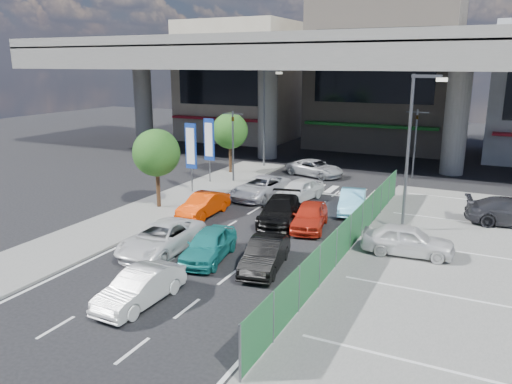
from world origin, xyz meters
The scene contains 28 objects.
ground centered at (0.00, 0.00, 0.00)m, with size 120.00×120.00×0.00m, color black.
parking_lot centered at (11.00, 2.00, 0.03)m, with size 12.00×28.00×0.06m, color slate.
sidewalk_left centered at (-7.00, 4.00, 0.06)m, with size 4.00×30.00×0.12m, color slate.
fence_run centered at (5.30, 1.00, 0.90)m, with size 0.16×22.00×1.80m, color #205E31, non-canonical shape.
expressway centered at (0.00, 22.00, 8.76)m, with size 64.00×14.00×10.75m.
building_west centered at (-16.00, 31.97, 6.49)m, with size 12.00×10.90×13.00m.
building_center centered at (0.00, 32.97, 7.49)m, with size 14.00×10.90×15.00m.
traffic_light_left centered at (-6.20, 12.00, 3.94)m, with size 1.60×1.24×5.20m.
traffic_light_right centered at (5.50, 19.00, 3.94)m, with size 1.60×1.24×5.20m.
street_lamp_right centered at (7.17, 6.00, 4.77)m, with size 1.65×0.22×8.00m.
street_lamp_left centered at (-6.33, 18.00, 4.77)m, with size 1.65×0.22×8.00m.
signboard_near centered at (-7.20, 7.99, 3.06)m, with size 0.80×0.14×4.70m.
signboard_far centered at (-7.60, 10.99, 3.06)m, with size 0.80×0.14×4.70m.
tree_near centered at (-7.00, 4.00, 3.39)m, with size 2.80×2.80×4.80m.
tree_far centered at (-7.80, 14.50, 3.39)m, with size 2.80×2.80×4.80m.
hatch_white_back_mid centered at (-0.13, -6.40, 0.64)m, with size 1.36×3.90×1.28m, color silver.
sedan_white_mid_left centered at (-2.52, -1.86, 0.69)m, with size 2.29×4.97×1.38m, color white.
taxi_teal_mid centered at (-0.09, -1.67, 0.69)m, with size 1.63×4.05×1.38m, color teal.
hatch_black_mid_right centered at (2.62, -1.57, 0.65)m, with size 1.38×3.97×1.31m, color black.
taxi_orange_left centered at (-3.77, 3.88, 0.65)m, with size 1.38×3.95×1.30m, color red.
sedan_black_mid centered at (0.65, 4.65, 0.69)m, with size 1.93×4.76×1.38m, color black.
taxi_orange_right centered at (2.49, 4.35, 0.69)m, with size 1.63×4.05×1.38m, color red.
wagon_silver_front_left centered at (-2.49, 8.89, 0.69)m, with size 2.29×4.97×1.38m, color silver.
sedan_white_front_mid centered at (-0.03, 9.39, 0.69)m, with size 1.63×4.05×1.38m, color silver.
kei_truck_front_right centered at (3.72, 8.29, 0.66)m, with size 1.40×4.00×1.32m, color #6CCAF4.
crossing_wagon_silver centered at (-1.45, 16.55, 0.63)m, with size 2.09×4.53×1.26m, color #A7A9AE.
parked_sedan_white centered at (7.80, 2.64, 0.75)m, with size 1.64×4.08×1.39m, color silver.
traffic_cone centered at (6.47, 2.86, 0.40)m, with size 0.35×0.35×0.68m, color #EC440D.
Camera 1 is at (10.85, -19.52, 8.50)m, focal length 35.00 mm.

